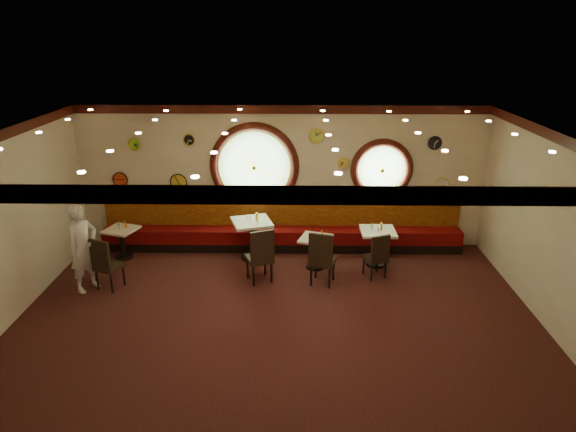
# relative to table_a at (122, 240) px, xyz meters

# --- Properties ---
(floor) EXTENTS (9.00, 6.00, 0.00)m
(floor) POSITION_rel_table_a_xyz_m (3.43, -2.18, -0.43)
(floor) COLOR black
(floor) RESTS_ON ground
(ceiling) EXTENTS (9.00, 6.00, 0.02)m
(ceiling) POSITION_rel_table_a_xyz_m (3.43, -2.18, 2.77)
(ceiling) COLOR gold
(ceiling) RESTS_ON wall_back
(wall_back) EXTENTS (9.00, 0.02, 3.20)m
(wall_back) POSITION_rel_table_a_xyz_m (3.43, 0.82, 1.17)
(wall_back) COLOR beige
(wall_back) RESTS_ON floor
(wall_front) EXTENTS (9.00, 0.02, 3.20)m
(wall_front) POSITION_rel_table_a_xyz_m (3.43, -5.18, 1.17)
(wall_front) COLOR beige
(wall_front) RESTS_ON floor
(wall_left) EXTENTS (0.02, 6.00, 3.20)m
(wall_left) POSITION_rel_table_a_xyz_m (-1.07, -2.18, 1.17)
(wall_left) COLOR beige
(wall_left) RESTS_ON floor
(wall_right) EXTENTS (0.02, 6.00, 3.20)m
(wall_right) POSITION_rel_table_a_xyz_m (7.93, -2.18, 1.17)
(wall_right) COLOR beige
(wall_right) RESTS_ON floor
(molding_back) EXTENTS (9.00, 0.10, 0.18)m
(molding_back) POSITION_rel_table_a_xyz_m (3.43, 0.77, 2.68)
(molding_back) COLOR #360E09
(molding_back) RESTS_ON wall_back
(molding_front) EXTENTS (9.00, 0.10, 0.18)m
(molding_front) POSITION_rel_table_a_xyz_m (3.43, -5.13, 2.68)
(molding_front) COLOR #360E09
(molding_front) RESTS_ON wall_back
(molding_right) EXTENTS (0.10, 6.00, 0.18)m
(molding_right) POSITION_rel_table_a_xyz_m (7.88, -2.18, 2.68)
(molding_right) COLOR #360E09
(molding_right) RESTS_ON wall_back
(banquette_base) EXTENTS (8.00, 0.55, 0.20)m
(banquette_base) POSITION_rel_table_a_xyz_m (3.43, 0.54, -0.33)
(banquette_base) COLOR black
(banquette_base) RESTS_ON floor
(banquette_seat) EXTENTS (8.00, 0.55, 0.30)m
(banquette_seat) POSITION_rel_table_a_xyz_m (3.43, 0.54, -0.08)
(banquette_seat) COLOR #580709
(banquette_seat) RESTS_ON banquette_base
(banquette_back) EXTENTS (8.00, 0.10, 0.55)m
(banquette_back) POSITION_rel_table_a_xyz_m (3.43, 0.76, 0.32)
(banquette_back) COLOR #651308
(banquette_back) RESTS_ON wall_back
(porthole_left_glass) EXTENTS (1.66, 0.02, 1.66)m
(porthole_left_glass) POSITION_rel_table_a_xyz_m (2.83, 0.82, 1.42)
(porthole_left_glass) COLOR #7AA965
(porthole_left_glass) RESTS_ON wall_back
(porthole_left_frame) EXTENTS (1.98, 0.18, 1.98)m
(porthole_left_frame) POSITION_rel_table_a_xyz_m (2.83, 0.80, 1.42)
(porthole_left_frame) COLOR #360E09
(porthole_left_frame) RESTS_ON wall_back
(porthole_left_ring) EXTENTS (1.61, 0.03, 1.61)m
(porthole_left_ring) POSITION_rel_table_a_xyz_m (2.83, 0.77, 1.42)
(porthole_left_ring) COLOR yellow
(porthole_left_ring) RESTS_ON wall_back
(porthole_right_glass) EXTENTS (1.10, 0.02, 1.10)m
(porthole_right_glass) POSITION_rel_table_a_xyz_m (5.63, 0.82, 1.37)
(porthole_right_glass) COLOR #7AA965
(porthole_right_glass) RESTS_ON wall_back
(porthole_right_frame) EXTENTS (1.38, 0.18, 1.38)m
(porthole_right_frame) POSITION_rel_table_a_xyz_m (5.63, 0.80, 1.37)
(porthole_right_frame) COLOR #360E09
(porthole_right_frame) RESTS_ON wall_back
(porthole_right_ring) EXTENTS (1.09, 0.03, 1.09)m
(porthole_right_ring) POSITION_rel_table_a_xyz_m (5.63, 0.77, 1.37)
(porthole_right_ring) COLOR yellow
(porthole_right_ring) RESTS_ON wall_back
(wall_clock_0) EXTENTS (0.36, 0.03, 0.36)m
(wall_clock_0) POSITION_rel_table_a_xyz_m (1.13, 0.78, 1.07)
(wall_clock_0) COLOR gold
(wall_clock_0) RESTS_ON wall_back
(wall_clock_1) EXTENTS (0.28, 0.03, 0.28)m
(wall_clock_1) POSITION_rel_table_a_xyz_m (6.73, 0.78, 1.97)
(wall_clock_1) COLOR black
(wall_clock_1) RESTS_ON wall_back
(wall_clock_2) EXTENTS (0.22, 0.03, 0.22)m
(wall_clock_2) POSITION_rel_table_a_xyz_m (4.78, 0.78, 1.52)
(wall_clock_2) COLOR gold
(wall_clock_2) RESTS_ON wall_back
(wall_clock_3) EXTENTS (0.24, 0.03, 0.24)m
(wall_clock_3) POSITION_rel_table_a_xyz_m (1.43, 0.78, 2.02)
(wall_clock_3) COLOR black
(wall_clock_3) RESTS_ON wall_back
(wall_clock_4) EXTENTS (0.34, 0.03, 0.34)m
(wall_clock_4) POSITION_rel_table_a_xyz_m (6.98, 0.78, 1.02)
(wall_clock_4) COLOR silver
(wall_clock_4) RESTS_ON wall_back
(wall_clock_5) EXTENTS (0.30, 0.03, 0.30)m
(wall_clock_5) POSITION_rel_table_a_xyz_m (4.18, 0.78, 2.12)
(wall_clock_5) COLOR #AACC3F
(wall_clock_5) RESTS_ON wall_back
(wall_clock_6) EXTENTS (0.24, 0.03, 0.24)m
(wall_clock_6) POSITION_rel_table_a_xyz_m (4.28, 0.78, 0.77)
(wall_clock_6) COLOR red
(wall_clock_6) RESTS_ON wall_back
(wall_clock_7) EXTENTS (0.20, 0.03, 0.20)m
(wall_clock_7) POSITION_rel_table_a_xyz_m (1.53, 0.78, 0.77)
(wall_clock_7) COLOR white
(wall_clock_7) RESTS_ON wall_back
(wall_clock_8) EXTENTS (0.32, 0.03, 0.32)m
(wall_clock_8) POSITION_rel_table_a_xyz_m (-0.17, 0.78, 1.12)
(wall_clock_8) COLOR red
(wall_clock_8) RESTS_ON wall_back
(wall_clock_9) EXTENTS (0.26, 0.03, 0.26)m
(wall_clock_9) POSITION_rel_table_a_xyz_m (0.23, 0.78, 1.92)
(wall_clock_9) COLOR #80CB28
(wall_clock_9) RESTS_ON wall_back
(table_a) EXTENTS (0.79, 0.79, 0.68)m
(table_a) POSITION_rel_table_a_xyz_m (0.00, 0.00, 0.00)
(table_a) COLOR black
(table_a) RESTS_ON floor
(table_b) EXTENTS (0.98, 0.98, 0.87)m
(table_b) POSITION_rel_table_a_xyz_m (2.81, 0.03, 0.12)
(table_b) COLOR black
(table_b) RESTS_ON floor
(table_c) EXTENTS (0.77, 0.77, 0.68)m
(table_c) POSITION_rel_table_a_xyz_m (4.16, -0.42, -0.00)
(table_c) COLOR black
(table_c) RESTS_ON floor
(table_d) EXTENTS (0.71, 0.71, 0.78)m
(table_d) POSITION_rel_table_a_xyz_m (5.46, -0.26, 0.06)
(table_d) COLOR black
(table_d) RESTS_ON floor
(chair_a) EXTENTS (0.57, 0.57, 0.65)m
(chair_a) POSITION_rel_table_a_xyz_m (0.15, -1.43, 0.17)
(chair_a) COLOR black
(chair_a) RESTS_ON floor
(chair_b) EXTENTS (0.62, 0.62, 0.70)m
(chair_b) POSITION_rel_table_a_xyz_m (3.07, -1.11, 0.22)
(chair_b) COLOR black
(chair_b) RESTS_ON floor
(chair_c) EXTENTS (0.57, 0.57, 0.68)m
(chair_c) POSITION_rel_table_a_xyz_m (4.25, -1.20, 0.20)
(chair_c) COLOR black
(chair_c) RESTS_ON floor
(chair_d) EXTENTS (0.52, 0.52, 0.59)m
(chair_d) POSITION_rel_table_a_xyz_m (5.37, -0.89, 0.11)
(chair_d) COLOR black
(chair_d) RESTS_ON floor
(condiment_a_salt) EXTENTS (0.03, 0.03, 0.09)m
(condiment_a_salt) POSITION_rel_table_a_xyz_m (-0.03, -0.01, 0.30)
(condiment_a_salt) COLOR silver
(condiment_a_salt) RESTS_ON table_a
(condiment_b_salt) EXTENTS (0.04, 0.04, 0.10)m
(condiment_b_salt) POSITION_rel_table_a_xyz_m (2.71, 0.11, 0.49)
(condiment_b_salt) COLOR silver
(condiment_b_salt) RESTS_ON table_b
(condiment_c_salt) EXTENTS (0.03, 0.03, 0.09)m
(condiment_c_salt) POSITION_rel_table_a_xyz_m (4.07, -0.43, 0.29)
(condiment_c_salt) COLOR silver
(condiment_c_salt) RESTS_ON table_c
(condiment_d_salt) EXTENTS (0.04, 0.04, 0.11)m
(condiment_d_salt) POSITION_rel_table_a_xyz_m (5.33, -0.18, 0.41)
(condiment_d_salt) COLOR silver
(condiment_d_salt) RESTS_ON table_d
(condiment_a_pepper) EXTENTS (0.04, 0.04, 0.11)m
(condiment_a_pepper) POSITION_rel_table_a_xyz_m (-0.03, -0.02, 0.31)
(condiment_a_pepper) COLOR silver
(condiment_a_pepper) RESTS_ON table_a
(condiment_b_pepper) EXTENTS (0.04, 0.04, 0.10)m
(condiment_b_pepper) POSITION_rel_table_a_xyz_m (2.77, 0.05, 0.48)
(condiment_b_pepper) COLOR silver
(condiment_b_pepper) RESTS_ON table_b
(condiment_c_pepper) EXTENTS (0.04, 0.04, 0.10)m
(condiment_c_pepper) POSITION_rel_table_a_xyz_m (4.15, -0.42, 0.30)
(condiment_c_pepper) COLOR silver
(condiment_c_pepper) RESTS_ON table_c
(condiment_d_pepper) EXTENTS (0.03, 0.03, 0.10)m
(condiment_d_pepper) POSITION_rel_table_a_xyz_m (5.45, -0.25, 0.40)
(condiment_d_pepper) COLOR silver
(condiment_d_pepper) RESTS_ON table_d
(condiment_a_bottle) EXTENTS (0.05, 0.05, 0.17)m
(condiment_a_bottle) POSITION_rel_table_a_xyz_m (0.09, 0.07, 0.34)
(condiment_a_bottle) COLOR gold
(condiment_a_bottle) RESTS_ON table_a
(condiment_b_bottle) EXTENTS (0.05, 0.05, 0.17)m
(condiment_b_bottle) POSITION_rel_table_a_xyz_m (2.91, 0.07, 0.52)
(condiment_b_bottle) COLOR gold
(condiment_b_bottle) RESTS_ON table_b
(condiment_c_bottle) EXTENTS (0.04, 0.04, 0.14)m
(condiment_c_bottle) POSITION_rel_table_a_xyz_m (4.29, -0.32, 0.32)
(condiment_c_bottle) COLOR orange
(condiment_c_bottle) RESTS_ON table_c
(condiment_d_bottle) EXTENTS (0.05, 0.05, 0.15)m
(condiment_d_bottle) POSITION_rel_table_a_xyz_m (5.52, -0.22, 0.43)
(condiment_d_bottle) COLOR gold
(condiment_d_bottle) RESTS_ON table_d
(waiter) EXTENTS (0.67, 0.74, 1.71)m
(waiter) POSITION_rel_table_a_xyz_m (-0.23, -1.42, 0.42)
(waiter) COLOR white
(waiter) RESTS_ON floor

